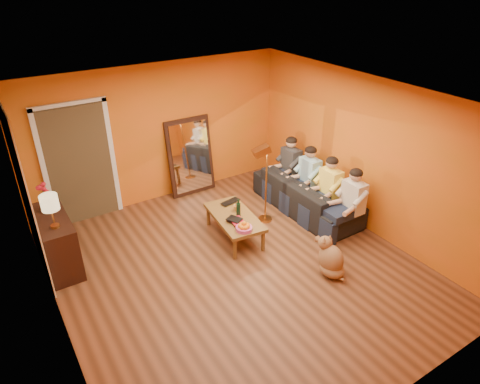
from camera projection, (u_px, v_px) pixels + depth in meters
room_shell at (224, 184)px, 6.17m from camera, size 5.00×5.50×2.60m
white_accent at (23, 189)px, 6.02m from camera, size 0.02×1.90×2.58m
doorway_recess at (78, 163)px, 7.41m from camera, size 1.06×0.30×2.10m
door_jamb_left at (45, 173)px, 7.05m from camera, size 0.08×0.06×2.20m
door_jamb_right at (113, 158)px, 7.59m from camera, size 0.08×0.06×2.20m
door_header at (68, 104)px, 6.81m from camera, size 1.22×0.06×0.08m
mirror_frame at (190, 156)px, 8.37m from camera, size 0.92×0.27×1.51m
mirror_glass at (191, 157)px, 8.34m from camera, size 0.78×0.21×1.35m
sideboard at (57, 242)px, 6.41m from camera, size 0.44×1.18×0.85m
table_lamp at (52, 212)px, 5.86m from camera, size 0.24×0.24×0.51m
sofa at (306, 195)px, 7.90m from camera, size 2.23×0.87×0.65m
coffee_table at (234, 226)px, 7.17m from camera, size 0.76×1.28×0.42m
floor_lamp at (266, 185)px, 7.40m from camera, size 0.35×0.31×1.44m
dog at (331, 256)px, 6.28m from camera, size 0.38×0.56×0.62m
person_far_left at (353, 202)px, 7.09m from camera, size 0.70×0.44×1.22m
person_mid_left at (330, 189)px, 7.50m from camera, size 0.70×0.44×1.22m
person_mid_right at (309, 177)px, 7.90m from camera, size 0.70×0.44×1.22m
person_far_right at (291, 166)px, 8.31m from camera, size 0.70×0.44×1.22m
fruit_bowl at (244, 226)px, 6.66m from camera, size 0.26×0.26×0.16m
wine_bottle at (238, 208)px, 6.99m from camera, size 0.07×0.07×0.31m
tumbler at (237, 208)px, 7.20m from camera, size 0.11×0.11×0.10m
laptop at (232, 203)px, 7.41m from camera, size 0.39×0.29×0.03m
book_lower at (231, 224)px, 6.84m from camera, size 0.24×0.28×0.02m
book_mid at (231, 222)px, 6.84m from camera, size 0.23×0.29×0.02m
book_upper at (232, 222)px, 6.81m from camera, size 0.26×0.28×0.02m
vase at (46, 205)px, 6.35m from camera, size 0.17×0.17×0.18m
flowers at (42, 189)px, 6.22m from camera, size 0.17×0.17×0.48m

